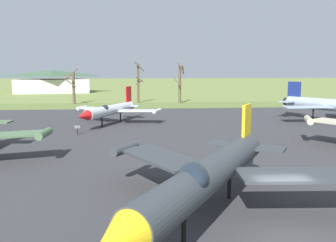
{
  "coord_description": "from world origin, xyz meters",
  "views": [
    {
      "loc": [
        -6.54,
        -14.13,
        7.02
      ],
      "look_at": [
        -3.3,
        21.33,
        1.9
      ],
      "focal_mm": 37.8,
      "sensor_mm": 36.0,
      "label": 1
    }
  ],
  "objects_px": {
    "jet_fighter_rear_center": "(111,110)",
    "info_placard_rear_center": "(77,129)",
    "jet_fighter_rear_left": "(210,174)",
    "visitor_building": "(53,82)"
  },
  "relations": [
    {
      "from": "jet_fighter_rear_center",
      "to": "info_placard_rear_center",
      "type": "xyz_separation_m",
      "value": [
        -3.07,
        -7.44,
        -1.25
      ]
    },
    {
      "from": "info_placard_rear_center",
      "to": "jet_fighter_rear_left",
      "type": "bearing_deg",
      "value": -67.1
    },
    {
      "from": "info_placard_rear_center",
      "to": "visitor_building",
      "type": "height_order",
      "value": "visitor_building"
    },
    {
      "from": "jet_fighter_rear_center",
      "to": "visitor_building",
      "type": "distance_m",
      "value": 72.74
    },
    {
      "from": "jet_fighter_rear_center",
      "to": "jet_fighter_rear_left",
      "type": "xyz_separation_m",
      "value": [
        6.65,
        -30.45,
        0.35
      ]
    },
    {
      "from": "jet_fighter_rear_center",
      "to": "info_placard_rear_center",
      "type": "bearing_deg",
      "value": -112.44
    },
    {
      "from": "info_placard_rear_center",
      "to": "jet_fighter_rear_left",
      "type": "xyz_separation_m",
      "value": [
        9.72,
        -23.01,
        1.6
      ]
    },
    {
      "from": "info_placard_rear_center",
      "to": "visitor_building",
      "type": "distance_m",
      "value": 79.05
    },
    {
      "from": "info_placard_rear_center",
      "to": "jet_fighter_rear_left",
      "type": "distance_m",
      "value": 25.03
    },
    {
      "from": "jet_fighter_rear_left",
      "to": "visitor_building",
      "type": "bearing_deg",
      "value": 106.51
    }
  ]
}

